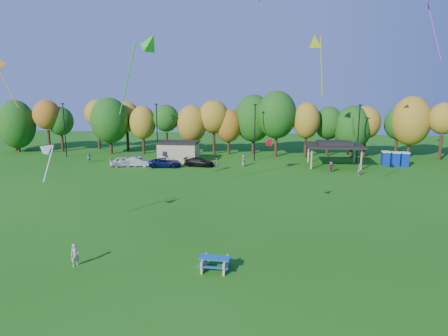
# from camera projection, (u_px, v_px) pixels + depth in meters

# --- Properties ---
(ground) EXTENTS (160.00, 160.00, 0.00)m
(ground) POSITION_uv_depth(u_px,v_px,m) (197.00, 271.00, 25.73)
(ground) COLOR #19600F
(ground) RESTS_ON ground
(tree_line) EXTENTS (93.57, 10.55, 11.15)m
(tree_line) POSITION_uv_depth(u_px,v_px,m) (239.00, 121.00, 68.99)
(tree_line) COLOR black
(tree_line) RESTS_ON ground
(lamp_posts) EXTENTS (64.50, 0.25, 9.09)m
(lamp_posts) POSITION_uv_depth(u_px,v_px,m) (255.00, 131.00, 63.47)
(lamp_posts) COLOR black
(lamp_posts) RESTS_ON ground
(utility_building) EXTENTS (6.30, 4.30, 3.25)m
(utility_building) POSITION_uv_depth(u_px,v_px,m) (179.00, 151.00, 63.54)
(utility_building) COLOR tan
(utility_building) RESTS_ON ground
(pavilion) EXTENTS (8.20, 6.20, 3.77)m
(pavilion) POSITION_uv_depth(u_px,v_px,m) (334.00, 145.00, 59.52)
(pavilion) COLOR tan
(pavilion) RESTS_ON ground
(porta_potties) EXTENTS (3.75, 1.73, 2.18)m
(porta_potties) POSITION_uv_depth(u_px,v_px,m) (395.00, 159.00, 60.17)
(porta_potties) COLOR #0B2896
(porta_potties) RESTS_ON ground
(picnic_table) EXTENTS (2.08, 1.76, 0.86)m
(picnic_table) POSITION_uv_depth(u_px,v_px,m) (215.00, 263.00, 25.88)
(picnic_table) COLOR tan
(picnic_table) RESTS_ON ground
(kite_flyer) EXTENTS (0.66, 0.65, 1.53)m
(kite_flyer) POSITION_uv_depth(u_px,v_px,m) (75.00, 255.00, 26.40)
(kite_flyer) COLOR #C1A191
(kite_flyer) RESTS_ON ground
(car_a) EXTENTS (4.85, 2.93, 1.54)m
(car_a) POSITION_uv_depth(u_px,v_px,m) (125.00, 161.00, 59.82)
(car_a) COLOR silver
(car_a) RESTS_ON ground
(car_b) EXTENTS (4.34, 1.84, 1.39)m
(car_b) POSITION_uv_depth(u_px,v_px,m) (137.00, 162.00, 59.83)
(car_b) COLOR #A5A4A9
(car_b) RESTS_ON ground
(car_c) EXTENTS (5.00, 2.64, 1.34)m
(car_c) POSITION_uv_depth(u_px,v_px,m) (165.00, 163.00, 59.37)
(car_c) COLOR #0B1646
(car_c) RESTS_ON ground
(car_d) EXTENTS (4.73, 2.41, 1.31)m
(car_d) POSITION_uv_depth(u_px,v_px,m) (199.00, 162.00, 59.90)
(car_d) COLOR black
(car_d) RESTS_ON ground
(far_person_0) EXTENTS (0.96, 0.99, 1.60)m
(far_person_0) POSITION_uv_depth(u_px,v_px,m) (89.00, 157.00, 63.12)
(far_person_0) COLOR #5295B6
(far_person_0) RESTS_ON ground
(far_person_1) EXTENTS (0.68, 0.69, 1.61)m
(far_person_1) POSITION_uv_depth(u_px,v_px,m) (359.00, 170.00, 53.59)
(far_person_1) COLOR #AF5297
(far_person_1) RESTS_ON ground
(far_person_2) EXTENTS (0.66, 0.90, 1.71)m
(far_person_2) POSITION_uv_depth(u_px,v_px,m) (244.00, 161.00, 60.00)
(far_person_2) COLOR #657C55
(far_person_2) RESTS_ON ground
(far_person_3) EXTENTS (1.24, 1.43, 1.56)m
(far_person_3) POSITION_uv_depth(u_px,v_px,m) (331.00, 167.00, 55.68)
(far_person_3) COLOR #AE487E
(far_person_3) RESTS_ON ground
(far_person_4) EXTENTS (1.05, 1.09, 1.83)m
(far_person_4) POSITION_uv_depth(u_px,v_px,m) (217.00, 164.00, 56.76)
(far_person_4) COLOR olive
(far_person_4) RESTS_ON ground
(far_person_5) EXTENTS (1.17, 0.82, 1.65)m
(far_person_5) POSITION_uv_depth(u_px,v_px,m) (140.00, 162.00, 59.31)
(far_person_5) COLOR #5A4BA6
(far_person_5) RESTS_ON ground
(kite_0) EXTENTS (4.45, 2.58, 7.56)m
(kite_0) POSITION_uv_depth(u_px,v_px,m) (150.00, 43.00, 35.68)
(kite_0) COLOR green
(kite_1) EXTENTS (1.25, 1.31, 1.06)m
(kite_1) POSITION_uv_depth(u_px,v_px,m) (270.00, 141.00, 33.40)
(kite_1) COLOR red
(kite_2) EXTENTS (1.64, 2.00, 3.41)m
(kite_2) POSITION_uv_depth(u_px,v_px,m) (48.00, 149.00, 30.14)
(kite_2) COLOR silver
(kite_8) EXTENTS (1.67, 3.26, 5.43)m
(kite_8) POSITION_uv_depth(u_px,v_px,m) (315.00, 41.00, 33.98)
(kite_8) COLOR yellow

